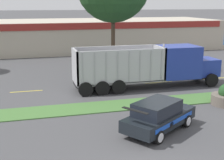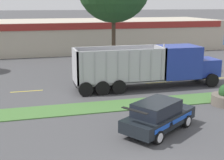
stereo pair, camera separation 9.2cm
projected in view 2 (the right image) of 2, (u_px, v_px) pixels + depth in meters
The scene contains 8 objects.
grass_verge at pixel (104, 107), 20.01m from camera, with size 120.00×2.19×0.06m, color #477538.
centre_line_3 at pixel (27, 91), 23.61m from camera, with size 2.40×0.14×0.01m, color yellow.
centre_line_4 at pixel (96, 86), 24.94m from camera, with size 2.40×0.14×0.01m, color yellow.
centre_line_5 at pixel (159, 82), 26.28m from camera, with size 2.40×0.14×0.01m, color yellow.
centre_line_6 at pixel (216, 78), 27.62m from camera, with size 2.40×0.14×0.01m, color yellow.
dump_truck_trail at pixel (163, 66), 24.66m from camera, with size 11.74×2.72×3.52m.
rally_car at pixel (158, 116), 16.08m from camera, with size 4.73×4.01×1.68m.
store_building_backdrop at pixel (68, 35), 44.47m from camera, with size 43.27×12.10×4.14m.
Camera 2 is at (-4.35, -9.32, 6.49)m, focal length 50.00 mm.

